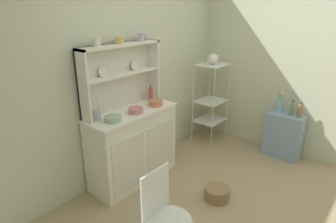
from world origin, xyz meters
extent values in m
plane|color=tan|center=(0.00, 0.00, 0.00)|extent=(3.84, 3.84, 0.00)
cube|color=beige|center=(0.00, 1.62, 1.25)|extent=(3.84, 0.05, 2.50)
cube|color=beige|center=(1.62, 0.00, 1.25)|extent=(0.05, 3.84, 2.50)
cube|color=white|center=(-0.30, 1.37, 0.44)|extent=(1.09, 0.42, 0.88)
cube|color=silver|center=(-0.56, 1.16, 0.40)|extent=(0.46, 0.01, 0.62)
cube|color=silver|center=(-0.04, 1.16, 0.40)|extent=(0.46, 0.01, 0.62)
cube|color=white|center=(-0.30, 1.37, 0.87)|extent=(1.12, 0.45, 0.02)
cube|color=silver|center=(-0.30, 1.57, 1.25)|extent=(1.04, 0.02, 0.74)
cube|color=white|center=(-0.81, 1.49, 1.25)|extent=(0.02, 0.18, 0.74)
cube|color=white|center=(0.21, 1.49, 1.25)|extent=(0.02, 0.18, 0.74)
cube|color=white|center=(-0.30, 1.49, 1.29)|extent=(1.00, 0.16, 0.02)
cube|color=white|center=(-0.30, 1.49, 1.61)|extent=(1.04, 0.18, 0.02)
cylinder|color=silver|center=(-0.53, 1.53, 1.35)|extent=(0.11, 0.03, 0.11)
cylinder|color=silver|center=(-0.07, 1.53, 1.35)|extent=(0.11, 0.03, 0.11)
cylinder|color=silver|center=(0.98, 1.07, 0.61)|extent=(0.01, 0.01, 1.21)
cylinder|color=silver|center=(1.41, 1.07, 0.61)|extent=(0.01, 0.01, 1.21)
cylinder|color=silver|center=(0.98, 1.42, 0.61)|extent=(0.01, 0.01, 1.21)
cylinder|color=silver|center=(1.41, 1.42, 0.61)|extent=(0.01, 0.01, 1.21)
cube|color=silver|center=(1.20, 1.24, 1.20)|extent=(0.45, 0.37, 0.01)
cube|color=silver|center=(1.20, 1.24, 0.65)|extent=(0.45, 0.37, 0.01)
cube|color=silver|center=(1.20, 1.24, 0.34)|extent=(0.45, 0.37, 0.01)
cube|color=#849EBC|center=(1.44, 0.18, 0.31)|extent=(0.28, 0.48, 0.62)
cylinder|color=white|center=(-1.00, 0.23, 0.45)|extent=(0.36, 0.36, 0.02)
cube|color=white|center=(-1.00, 0.37, 0.65)|extent=(0.31, 0.02, 0.40)
cylinder|color=#93754C|center=(0.00, 0.38, 0.07)|extent=(0.27, 0.27, 0.14)
cylinder|color=silver|center=(-0.61, 1.49, 1.66)|extent=(0.07, 0.07, 0.09)
torus|color=silver|center=(-0.56, 1.49, 1.67)|extent=(0.01, 0.05, 0.05)
cylinder|color=#DBB760|center=(-0.31, 1.49, 1.66)|extent=(0.08, 0.08, 0.08)
torus|color=#DBB760|center=(-0.26, 1.49, 1.66)|extent=(0.01, 0.05, 0.05)
cylinder|color=#B79ECC|center=(0.01, 1.49, 1.66)|extent=(0.07, 0.07, 0.09)
torus|color=#B79ECC|center=(0.06, 1.49, 1.67)|extent=(0.01, 0.05, 0.05)
cylinder|color=#9EB78E|center=(-0.63, 1.29, 0.91)|extent=(0.18, 0.18, 0.06)
cylinder|color=#D17A84|center=(-0.30, 1.29, 0.91)|extent=(0.16, 0.16, 0.06)
cylinder|color=#C67556|center=(0.02, 1.29, 0.91)|extent=(0.17, 0.17, 0.06)
cylinder|color=#B74C47|center=(0.11, 1.45, 0.96)|extent=(0.05, 0.05, 0.16)
cylinder|color=#B74C47|center=(0.11, 1.45, 1.05)|extent=(0.02, 0.02, 0.03)
cylinder|color=#4C382D|center=(0.11, 1.45, 1.07)|extent=(0.03, 0.03, 0.01)
cylinder|color=#B2B7C6|center=(-0.72, 1.45, 0.94)|extent=(0.08, 0.08, 0.11)
cylinder|color=silver|center=(-0.74, 1.44, 1.02)|extent=(0.02, 0.03, 0.19)
ellipsoid|color=silver|center=(-0.74, 1.44, 1.12)|extent=(0.02, 0.01, 0.01)
cylinder|color=silver|center=(-0.69, 1.45, 1.02)|extent=(0.01, 0.03, 0.18)
ellipsoid|color=silver|center=(-0.69, 1.45, 1.11)|extent=(0.02, 0.01, 0.01)
cylinder|color=silver|center=(-0.71, 1.42, 1.02)|extent=(0.02, 0.01, 0.19)
ellipsoid|color=silver|center=(-0.71, 1.42, 1.12)|extent=(0.02, 0.01, 0.01)
sphere|color=white|center=(1.20, 1.24, 1.28)|extent=(0.15, 0.15, 0.15)
sphere|color=silver|center=(1.20, 1.24, 1.37)|extent=(0.02, 0.02, 0.02)
cylinder|color=white|center=(1.30, 1.24, 1.29)|extent=(0.09, 0.02, 0.07)
torus|color=white|center=(1.11, 1.24, 1.28)|extent=(0.01, 0.09, 0.09)
cylinder|color=#8EB2D1|center=(1.44, 0.30, 0.71)|extent=(0.08, 0.08, 0.17)
cylinder|color=#4C844C|center=(1.44, 0.29, 0.84)|extent=(0.00, 0.01, 0.13)
sphere|color=silver|center=(1.44, 0.29, 0.90)|extent=(0.04, 0.04, 0.04)
cylinder|color=#4C844C|center=(1.45, 0.32, 0.85)|extent=(0.00, 0.01, 0.15)
sphere|color=#DBB760|center=(1.45, 0.32, 0.92)|extent=(0.03, 0.03, 0.03)
cylinder|color=#4C844C|center=(1.43, 0.29, 0.84)|extent=(0.00, 0.01, 0.13)
sphere|color=#DBB760|center=(1.43, 0.29, 0.90)|extent=(0.04, 0.04, 0.04)
cylinder|color=#6B8C60|center=(1.44, 0.14, 0.70)|extent=(0.05, 0.05, 0.16)
cylinder|color=#6B8C60|center=(1.44, 0.14, 0.80)|extent=(0.02, 0.02, 0.04)
cylinder|color=#4C382D|center=(1.44, 0.14, 0.83)|extent=(0.03, 0.03, 0.01)
cylinder|color=#99704C|center=(1.44, 0.03, 0.70)|extent=(0.06, 0.06, 0.16)
cylinder|color=#99704C|center=(1.44, 0.03, 0.80)|extent=(0.03, 0.03, 0.03)
cylinder|color=#4C382D|center=(1.44, 0.03, 0.82)|extent=(0.03, 0.03, 0.01)
camera|label=1|loc=(-2.35, -0.89, 2.00)|focal=30.44mm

